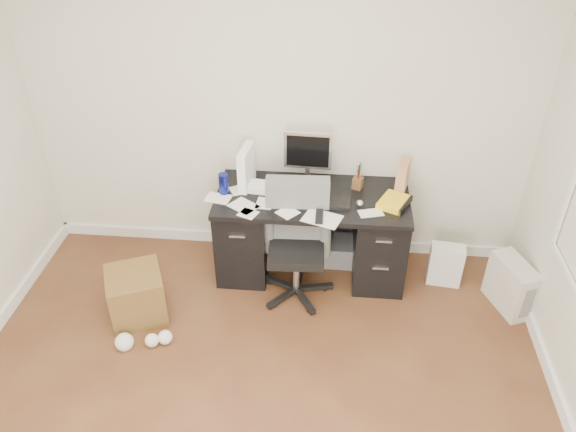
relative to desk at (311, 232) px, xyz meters
The scene contains 17 objects.
room_shell 2.07m from the desk, 99.37° to the right, with size 4.02×4.02×2.71m.
desk is the anchor object (origin of this frame).
loose_papers 0.41m from the desk, 165.47° to the right, with size 1.10×0.60×0.00m, color silver, non-canonical shape.
lcd_monitor 0.61m from the desk, 107.80° to the left, with size 0.37×0.21×0.47m, color silver, non-canonical shape.
keyboard 0.38m from the desk, 56.14° to the right, with size 0.47×0.16×0.03m, color black.
computer_mouse 0.53m from the desk, 17.58° to the right, with size 0.05×0.05×0.05m, color silver.
travel_mug 0.82m from the desk, behind, with size 0.08×0.08×0.17m, color navy.
white_binder 0.75m from the desk, 168.55° to the left, with size 0.13×0.29×0.33m, color white.
magazine_file 0.85m from the desk, 13.40° to the left, with size 0.10×0.21×0.24m, color #9C6E4B.
pen_cup 0.59m from the desk, 22.97° to the left, with size 0.09×0.09×0.22m, color #522E17, non-canonical shape.
yellow_book 0.73m from the desk, ahead, with size 0.20×0.25×0.04m, color yellow.
paper_remote 0.48m from the desk, 74.05° to the right, with size 0.27×0.22×0.02m, color silver, non-canonical shape.
office_chair 0.32m from the desk, 109.18° to the right, with size 0.55×0.55×0.97m, color #585B59, non-canonical shape.
pc_tower 1.60m from the desk, 10.31° to the right, with size 0.18×0.41×0.41m, color #ACA69B.
shopping_bag 1.12m from the desk, ahead, with size 0.27×0.19×0.36m, color silver.
wicker_basket 1.45m from the desk, 153.19° to the right, with size 0.40×0.40×0.40m, color #513718.
desk_printer 0.40m from the desk, 37.27° to the left, with size 0.34×0.28×0.20m, color slate.
Camera 1 is at (0.45, -2.01, 3.10)m, focal length 35.00 mm.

